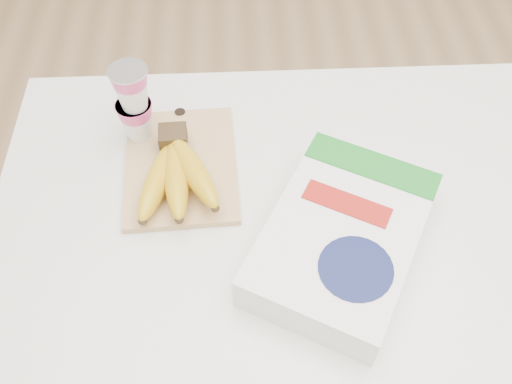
% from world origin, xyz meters
% --- Properties ---
extents(table, '(1.09, 0.73, 0.82)m').
position_xyz_m(table, '(0.00, 0.00, 0.41)').
color(table, white).
rests_on(table, ground).
extents(cutting_board, '(0.20, 0.27, 0.01)m').
position_xyz_m(cutting_board, '(-0.23, 0.12, 0.82)').
color(cutting_board, tan).
rests_on(cutting_board, table).
extents(bananas, '(0.15, 0.21, 0.07)m').
position_xyz_m(bananas, '(-0.24, 0.07, 0.86)').
color(bananas, '#382816').
rests_on(bananas, cutting_board).
extents(yogurt_stack, '(0.07, 0.07, 0.15)m').
position_xyz_m(yogurt_stack, '(-0.31, 0.18, 0.91)').
color(yogurt_stack, white).
rests_on(yogurt_stack, cutting_board).
extents(cereal_box, '(0.34, 0.38, 0.07)m').
position_xyz_m(cereal_box, '(0.02, -0.06, 0.85)').
color(cereal_box, white).
rests_on(cereal_box, table).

